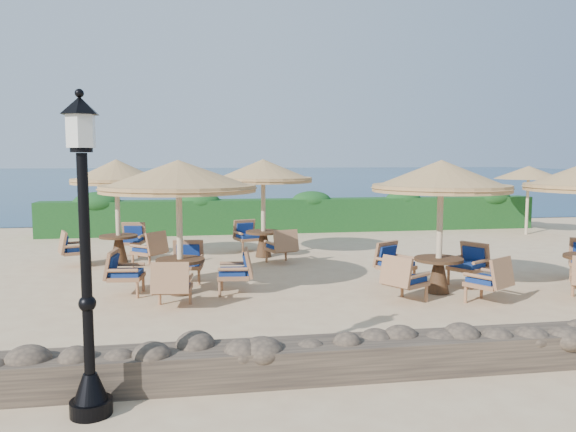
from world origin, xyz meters
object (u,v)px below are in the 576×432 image
(cafe_set_3, at_px, (117,194))
(cafe_set_4, at_px, (263,184))
(cafe_set_1, at_px, (440,203))
(lamp_post, at_px, (86,270))
(cafe_set_0, at_px, (179,199))
(extra_parasol, at_px, (529,173))

(cafe_set_3, xyz_separation_m, cafe_set_4, (3.78, 0.21, 0.22))
(cafe_set_1, height_order, cafe_set_4, same)
(lamp_post, relative_size, cafe_set_0, 1.07)
(cafe_set_0, bearing_deg, extra_parasol, 30.06)
(lamp_post, distance_m, extra_parasol, 17.41)
(cafe_set_1, distance_m, cafe_set_4, 5.50)
(cafe_set_4, bearing_deg, lamp_post, -107.92)
(cafe_set_0, bearing_deg, cafe_set_4, 61.35)
(extra_parasol, bearing_deg, cafe_set_4, -163.12)
(lamp_post, relative_size, extra_parasol, 1.38)
(cafe_set_1, bearing_deg, cafe_set_0, 171.73)
(cafe_set_0, relative_size, cafe_set_1, 1.12)
(lamp_post, height_order, cafe_set_1, lamp_post)
(cafe_set_1, xyz_separation_m, cafe_set_3, (-6.73, 4.42, -0.03))
(cafe_set_0, height_order, cafe_set_4, same)
(extra_parasol, relative_size, cafe_set_1, 0.87)
(extra_parasol, bearing_deg, cafe_set_1, -131.58)
(lamp_post, height_order, cafe_set_3, lamp_post)
(lamp_post, bearing_deg, cafe_set_4, 72.08)
(lamp_post, distance_m, cafe_set_0, 5.25)
(cafe_set_3, bearing_deg, cafe_set_4, 3.14)
(cafe_set_1, xyz_separation_m, cafe_set_4, (-2.96, 4.63, 0.18))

